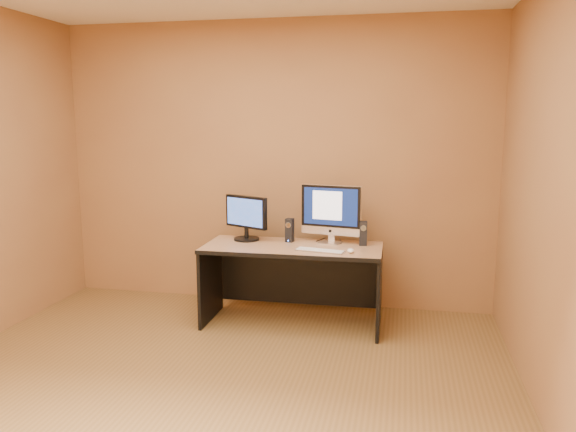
{
  "coord_description": "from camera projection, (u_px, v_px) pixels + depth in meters",
  "views": [
    {
      "loc": [
        1.18,
        -3.04,
        1.72
      ],
      "look_at": [
        0.28,
        1.31,
        0.95
      ],
      "focal_mm": 35.0,
      "sensor_mm": 36.0,
      "label": 1
    }
  ],
  "objects": [
    {
      "name": "speaker_left",
      "position": [
        290.0,
        230.0,
        4.79
      ],
      "size": [
        0.07,
        0.08,
        0.2
      ],
      "primitive_type": null,
      "rotation": [
        0.0,
        0.0,
        -0.16
      ],
      "color": "black",
      "rests_on": "desk"
    },
    {
      "name": "imac",
      "position": [
        330.0,
        214.0,
        4.71
      ],
      "size": [
        0.55,
        0.28,
        0.5
      ],
      "primitive_type": null,
      "rotation": [
        0.0,
        0.0,
        -0.18
      ],
      "color": "silver",
      "rests_on": "desk"
    },
    {
      "name": "desk",
      "position": [
        292.0,
        285.0,
        4.7
      ],
      "size": [
        1.48,
        0.66,
        0.68
      ],
      "primitive_type": null,
      "rotation": [
        0.0,
        0.0,
        0.01
      ],
      "color": "tan",
      "rests_on": "ground"
    },
    {
      "name": "second_monitor",
      "position": [
        246.0,
        218.0,
        4.84
      ],
      "size": [
        0.49,
        0.38,
        0.39
      ],
      "primitive_type": null,
      "rotation": [
        0.0,
        0.0,
        -0.43
      ],
      "color": "black",
      "rests_on": "desk"
    },
    {
      "name": "cable_b",
      "position": [
        321.0,
        240.0,
        4.87
      ],
      "size": [
        0.06,
        0.16,
        0.01
      ],
      "primitive_type": "cylinder",
      "rotation": [
        1.57,
        0.0,
        -0.35
      ],
      "color": "black",
      "rests_on": "desk"
    },
    {
      "name": "floor",
      "position": [
        200.0,
        401.0,
        3.46
      ],
      "size": [
        4.0,
        4.0,
        0.0
      ],
      "primitive_type": "plane",
      "color": "brown",
      "rests_on": "ground"
    },
    {
      "name": "mouse",
      "position": [
        351.0,
        250.0,
        4.41
      ],
      "size": [
        0.06,
        0.1,
        0.03
      ],
      "primitive_type": "ellipsoid",
      "rotation": [
        0.0,
        0.0,
        0.09
      ],
      "color": "white",
      "rests_on": "desk"
    },
    {
      "name": "walls",
      "position": [
        194.0,
        192.0,
        3.24
      ],
      "size": [
        4.0,
        4.0,
        2.6
      ],
      "primitive_type": null,
      "color": "olive",
      "rests_on": "ground"
    },
    {
      "name": "speaker_right",
      "position": [
        363.0,
        233.0,
        4.66
      ],
      "size": [
        0.07,
        0.07,
        0.2
      ],
      "primitive_type": null,
      "rotation": [
        0.0,
        0.0,
        0.09
      ],
      "color": "black",
      "rests_on": "desk"
    },
    {
      "name": "cable_a",
      "position": [
        340.0,
        241.0,
        4.82
      ],
      "size": [
        0.04,
        0.2,
        0.01
      ],
      "primitive_type": "cylinder",
      "rotation": [
        1.57,
        0.0,
        0.17
      ],
      "color": "black",
      "rests_on": "desk"
    },
    {
      "name": "keyboard",
      "position": [
        320.0,
        251.0,
        4.45
      ],
      "size": [
        0.41,
        0.18,
        0.02
      ],
      "primitive_type": "cube",
      "rotation": [
        0.0,
        0.0,
        -0.19
      ],
      "color": "#B7B7BC",
      "rests_on": "desk"
    }
  ]
}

